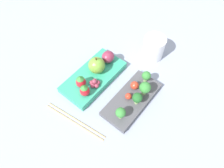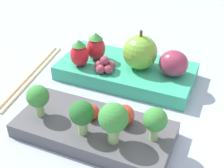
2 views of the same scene
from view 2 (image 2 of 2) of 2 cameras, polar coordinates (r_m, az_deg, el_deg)
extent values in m
plane|color=#939EB2|center=(0.46, 1.21, -4.06)|extent=(4.00, 4.00, 0.00)
cube|color=#4C4C51|center=(0.41, -3.29, -8.34)|extent=(0.21, 0.10, 0.02)
cube|color=#33A87F|center=(0.52, 2.56, 2.31)|extent=(0.23, 0.12, 0.02)
cylinder|color=#93B770|center=(0.39, -5.39, -7.83)|extent=(0.01, 0.01, 0.02)
sphere|color=#236028|center=(0.37, -5.57, -5.28)|extent=(0.03, 0.03, 0.03)
cylinder|color=#93B770|center=(0.37, 0.26, -9.22)|extent=(0.01, 0.01, 0.02)
sphere|color=#388438|center=(0.36, 0.27, -6.20)|extent=(0.04, 0.04, 0.04)
cylinder|color=#93B770|center=(0.38, 7.67, -8.88)|extent=(0.01, 0.01, 0.02)
sphere|color=#388438|center=(0.37, 7.92, -6.46)|extent=(0.03, 0.03, 0.03)
cylinder|color=#93B770|center=(0.42, -13.05, -4.54)|extent=(0.01, 0.01, 0.02)
sphere|color=#388438|center=(0.41, -13.43, -2.18)|extent=(0.03, 0.03, 0.03)
sphere|color=red|center=(0.40, 2.24, -5.67)|extent=(0.03, 0.03, 0.03)
sphere|color=red|center=(0.41, -3.75, -5.14)|extent=(0.02, 0.02, 0.02)
sphere|color=#70A838|center=(0.50, 5.15, 5.81)|extent=(0.06, 0.06, 0.06)
cylinder|color=brown|center=(0.49, 5.33, 9.06)|extent=(0.00, 0.00, 0.01)
ellipsoid|color=red|center=(0.53, -2.95, 6.53)|extent=(0.03, 0.03, 0.04)
cone|color=#388438|center=(0.52, -3.02, 8.78)|extent=(0.02, 0.02, 0.01)
ellipsoid|color=red|center=(0.51, -5.96, 5.28)|extent=(0.03, 0.03, 0.04)
cone|color=#388438|center=(0.50, -6.11, 7.48)|extent=(0.02, 0.02, 0.01)
ellipsoid|color=#892D47|center=(0.49, 11.18, 3.71)|extent=(0.05, 0.04, 0.04)
sphere|color=#93384C|center=(0.50, -2.44, 3.40)|extent=(0.02, 0.02, 0.02)
sphere|color=#93384C|center=(0.49, -2.10, 2.72)|extent=(0.02, 0.02, 0.02)
sphere|color=#93384C|center=(0.49, -0.67, 2.69)|extent=(0.02, 0.02, 0.02)
sphere|color=#93384C|center=(0.50, -0.18, 3.37)|extent=(0.02, 0.02, 0.02)
sphere|color=#93384C|center=(0.51, -1.27, 3.80)|extent=(0.02, 0.02, 0.02)
sphere|color=#93384C|center=(0.49, -1.35, 4.28)|extent=(0.02, 0.02, 0.02)
cylinder|color=tan|center=(0.55, -14.88, 1.74)|extent=(0.02, 0.21, 0.01)
cylinder|color=tan|center=(0.55, -13.96, 1.60)|extent=(0.02, 0.21, 0.01)
camera|label=1|loc=(0.51, -76.24, 48.72)|focal=32.00mm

